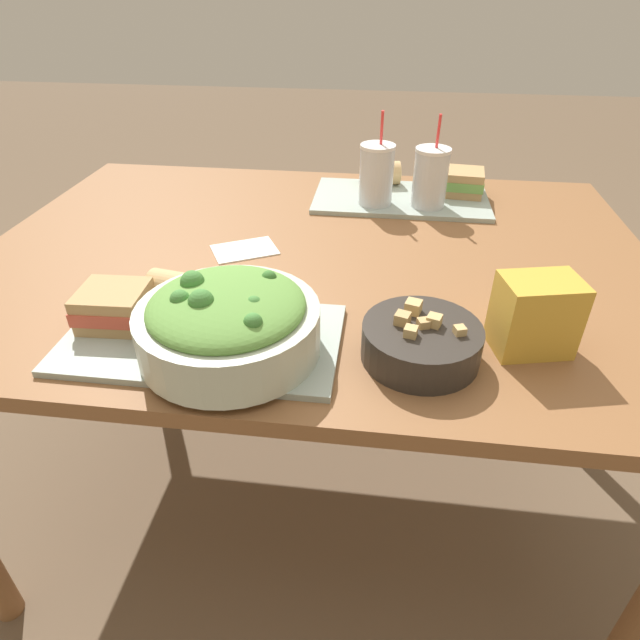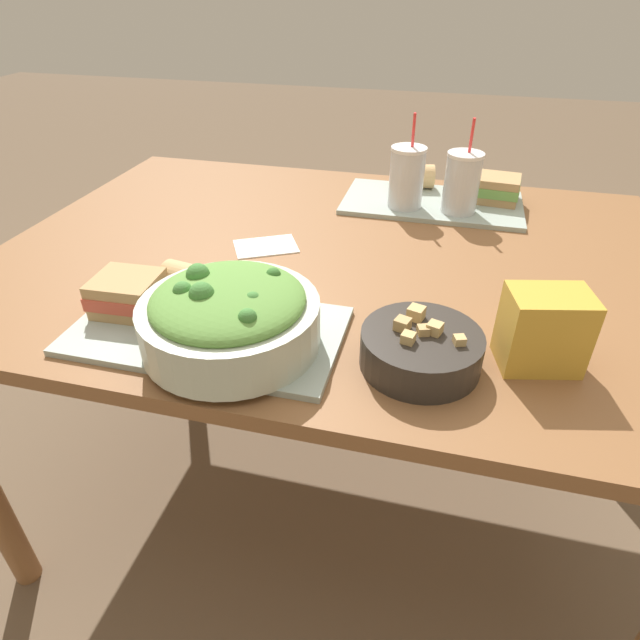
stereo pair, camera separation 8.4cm
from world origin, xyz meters
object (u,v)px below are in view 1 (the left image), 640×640
salad_bowl (228,321)px  soup_bowl (421,341)px  baguette_near (184,290)px  baguette_far (381,173)px  sandwich_far (462,182)px  napkin_folded (245,250)px  chip_bag (535,315)px  drink_cup_dark (376,176)px  drink_cup_red (430,179)px  sandwich_near (115,306)px

salad_bowl → soup_bowl: salad_bowl is taller
baguette_near → baguette_far: bearing=-15.0°
sandwich_far → napkin_folded: bearing=-136.6°
baguette_far → chip_bag: bearing=-171.7°
drink_cup_dark → napkin_folded: (-0.27, -0.29, -0.08)m
drink_cup_red → chip_bag: drink_cup_red is taller
drink_cup_dark → chip_bag: (0.28, -0.58, -0.02)m
salad_bowl → sandwich_far: (0.43, 0.76, -0.02)m
salad_bowl → sandwich_far: salad_bowl is taller
salad_bowl → drink_cup_red: 0.74m
sandwich_near → baguette_far: 0.87m
soup_bowl → chip_bag: (0.18, 0.05, 0.03)m
baguette_near → drink_cup_red: bearing=-29.3°
chip_bag → baguette_near: bearing=163.6°
sandwich_near → napkin_folded: sandwich_near is taller
soup_bowl → sandwich_near: size_ratio=1.58×
baguette_far → napkin_folded: 0.52m
chip_bag → drink_cup_dark: bearing=102.6°
soup_bowl → drink_cup_red: (0.04, 0.63, 0.05)m
baguette_near → sandwich_near: bearing=133.8°
salad_bowl → sandwich_far: size_ratio=2.37×
soup_bowl → baguette_far: size_ratio=1.59×
baguette_near → drink_cup_dark: (0.32, 0.54, 0.04)m
drink_cup_red → drink_cup_dark: bearing=180.0°
drink_cup_dark → baguette_far: bearing=86.3°
salad_bowl → drink_cup_dark: drink_cup_dark is taller
salad_bowl → drink_cup_red: (0.34, 0.66, 0.01)m
drink_cup_dark → napkin_folded: bearing=-133.6°
baguette_far → chip_bag: chip_bag is taller
salad_bowl → drink_cup_red: drink_cup_red is taller
salad_bowl → sandwich_near: size_ratio=2.41×
sandwich_near → baguette_far: (0.43, 0.75, -0.00)m
soup_bowl → baguette_far: 0.78m
baguette_near → sandwich_far: bearing=-29.8°
sandwich_far → baguette_far: size_ratio=1.02×
soup_bowl → drink_cup_dark: drink_cup_dark is taller
sandwich_near → sandwich_far: bearing=45.1°
sandwich_near → drink_cup_red: drink_cup_red is taller
drink_cup_red → chip_bag: bearing=-76.1°
soup_bowl → drink_cup_red: 0.63m
baguette_near → baguette_far: 0.76m
sandwich_far → chip_bag: 0.68m
soup_bowl → drink_cup_red: bearing=86.8°
sandwich_far → chip_bag: size_ratio=0.88×
chip_bag → napkin_folded: 0.63m
sandwich_far → drink_cup_red: 0.14m
salad_bowl → drink_cup_dark: 0.69m
salad_bowl → baguette_near: size_ratio=2.18×
salad_bowl → sandwich_near: (-0.22, 0.05, -0.02)m
salad_bowl → baguette_near: 0.17m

